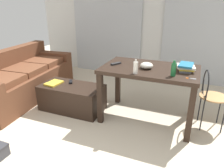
{
  "coord_description": "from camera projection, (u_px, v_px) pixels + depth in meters",
  "views": [
    {
      "loc": [
        0.93,
        -0.89,
        1.61
      ],
      "look_at": [
        -0.2,
        1.87,
        0.43
      ],
      "focal_mm": 33.9,
      "sensor_mm": 36.0,
      "label": 1
    }
  ],
  "objects": [
    {
      "name": "wall_back",
      "position": [
        153.0,
        21.0,
        4.4
      ],
      "size": [
        5.38,
        0.1,
        2.42
      ],
      "primitive_type": "cube",
      "color": "silver",
      "rests_on": "ground"
    },
    {
      "name": "wire_chair",
      "position": [
        210.0,
        92.0,
        2.73
      ],
      "size": [
        0.36,
        0.38,
        0.8
      ],
      "color": "#B7844C",
      "rests_on": "ground"
    },
    {
      "name": "bottle_near",
      "position": [
        136.0,
        68.0,
        2.56
      ],
      "size": [
        0.06,
        0.06,
        0.18
      ],
      "color": "beige",
      "rests_on": "craft_table"
    },
    {
      "name": "book_stack",
      "position": [
        186.0,
        67.0,
        2.67
      ],
      "size": [
        0.25,
        0.27,
        0.09
      ],
      "color": "#4C4C51",
      "rests_on": "craft_table"
    },
    {
      "name": "coffee_table",
      "position": [
        72.0,
        97.0,
        3.29
      ],
      "size": [
        0.96,
        0.5,
        0.4
      ],
      "color": "black",
      "rests_on": "ground"
    },
    {
      "name": "curtains",
      "position": [
        152.0,
        29.0,
        4.39
      ],
      "size": [
        3.68,
        0.03,
        2.11
      ],
      "color": "#B2B7BC",
      "rests_on": "ground"
    },
    {
      "name": "couch",
      "position": [
        22.0,
        79.0,
        3.72
      ],
      "size": [
        0.98,
        2.08,
        0.81
      ],
      "color": "brown",
      "rests_on": "ground"
    },
    {
      "name": "magazine",
      "position": [
        54.0,
        83.0,
        3.28
      ],
      "size": [
        0.22,
        0.27,
        0.03
      ],
      "primitive_type": "cube",
      "rotation": [
        0.0,
        0.0,
        -0.09
      ],
      "color": "gold",
      "rests_on": "coffee_table"
    },
    {
      "name": "scissors",
      "position": [
        190.0,
        78.0,
        2.42
      ],
      "size": [
        0.11,
        0.04,
        0.0
      ],
      "color": "#9EA0A5",
      "rests_on": "craft_table"
    },
    {
      "name": "craft_table",
      "position": [
        149.0,
        75.0,
        2.85
      ],
      "size": [
        1.26,
        0.78,
        0.77
      ],
      "color": "black",
      "rests_on": "ground"
    },
    {
      "name": "tv_remote_on_table",
      "position": [
        116.0,
        64.0,
        2.94
      ],
      "size": [
        0.12,
        0.16,
        0.02
      ],
      "primitive_type": "cube",
      "rotation": [
        0.0,
        0.0,
        -0.54
      ],
      "color": "#232326",
      "rests_on": "craft_table"
    },
    {
      "name": "tv_remote_primary",
      "position": [
        71.0,
        82.0,
        3.34
      ],
      "size": [
        0.12,
        0.15,
        0.02
      ],
      "primitive_type": "cube",
      "rotation": [
        0.0,
        0.0,
        0.56
      ],
      "color": "black",
      "rests_on": "coffee_table"
    },
    {
      "name": "ground_plane",
      "position": [
        113.0,
        125.0,
        2.92
      ],
      "size": [
        8.83,
        8.83,
        0.0
      ],
      "primitive_type": "plane",
      "color": "beige"
    },
    {
      "name": "bowl",
      "position": [
        147.0,
        65.0,
        2.76
      ],
      "size": [
        0.17,
        0.17,
        0.08
      ],
      "primitive_type": "ellipsoid",
      "color": "beige",
      "rests_on": "craft_table"
    },
    {
      "name": "bottle_far",
      "position": [
        174.0,
        69.0,
        2.47
      ],
      "size": [
        0.06,
        0.06,
        0.19
      ],
      "color": "#195B2D",
      "rests_on": "craft_table"
    }
  ]
}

